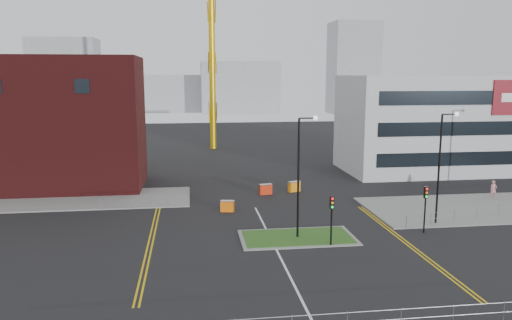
{
  "coord_description": "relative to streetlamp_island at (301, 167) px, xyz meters",
  "views": [
    {
      "loc": [
        -5.83,
        -27.12,
        12.1
      ],
      "look_at": [
        -0.35,
        13.88,
        5.0
      ],
      "focal_mm": 35.0,
      "sensor_mm": 36.0,
      "label": 1
    }
  ],
  "objects": [
    {
      "name": "skyline_c",
      "position": [
        42.78,
        117.0,
        8.59
      ],
      "size": [
        14.0,
        12.0,
        28.0
      ],
      "primitive_type": "cube",
      "color": "gray",
      "rests_on": "ground"
    },
    {
      "name": "centre_line",
      "position": [
        -2.22,
        -6.0,
        -5.41
      ],
      "size": [
        0.15,
        30.0,
        0.01
      ],
      "primitive_type": "cube",
      "color": "silver",
      "rests_on": "ground"
    },
    {
      "name": "office_block",
      "position": [
        23.79,
        23.97,
        0.59
      ],
      "size": [
        25.0,
        12.2,
        12.0
      ],
      "color": "#BABCBF",
      "rests_on": "ground"
    },
    {
      "name": "pavement_left",
      "position": [
        -22.22,
        14.0,
        -5.35
      ],
      "size": [
        28.0,
        8.0,
        0.12
      ],
      "primitive_type": "cube",
      "color": "slate",
      "rests_on": "ground"
    },
    {
      "name": "brick_building",
      "position": [
        -25.19,
        20.0,
        1.44
      ],
      "size": [
        24.2,
        10.07,
        14.24
      ],
      "color": "#4B1213",
      "rests_on": "ground"
    },
    {
      "name": "skyline_b",
      "position": [
        7.78,
        122.0,
        2.59
      ],
      "size": [
        24.0,
        12.0,
        16.0
      ],
      "primitive_type": "cube",
      "color": "gray",
      "rests_on": "ground"
    },
    {
      "name": "yellow_left_b",
      "position": [
        -10.92,
        2.0,
        -5.41
      ],
      "size": [
        0.12,
        24.0,
        0.01
      ],
      "primitive_type": "cube",
      "color": "gold",
      "rests_on": "ground"
    },
    {
      "name": "yellow_right_a",
      "position": [
        7.28,
        -2.0,
        -5.41
      ],
      "size": [
        0.12,
        20.0,
        0.01
      ],
      "primitive_type": "cube",
      "color": "gold",
      "rests_on": "ground"
    },
    {
      "name": "barrier_left",
      "position": [
        -4.87,
        8.0,
        -4.86
      ],
      "size": [
        1.27,
        0.61,
        1.03
      ],
      "color": "orange",
      "rests_on": "ground"
    },
    {
      "name": "skyline_d",
      "position": [
        -10.22,
        132.0,
        0.59
      ],
      "size": [
        30.0,
        12.0,
        12.0
      ],
      "primitive_type": "cube",
      "color": "gray",
      "rests_on": "ground"
    },
    {
      "name": "streetlamp_right_near",
      "position": [
        12.0,
        2.0,
        0.0
      ],
      "size": [
        1.46,
        0.36,
        9.18
      ],
      "color": "black",
      "rests_on": "ground"
    },
    {
      "name": "barrier_mid",
      "position": [
        -0.5,
        13.97,
        -4.82
      ],
      "size": [
        1.35,
        0.66,
        1.08
      ],
      "color": "red",
      "rests_on": "ground"
    },
    {
      "name": "railing_left",
      "position": [
        -13.22,
        10.0,
        -4.67
      ],
      "size": [
        6.05,
        0.05,
        1.1
      ],
      "color": "gray",
      "rests_on": "ground"
    },
    {
      "name": "skyline_a",
      "position": [
        -42.22,
        112.0,
        5.59
      ],
      "size": [
        18.0,
        12.0,
        22.0
      ],
      "primitive_type": "cube",
      "color": "gray",
      "rests_on": "ground"
    },
    {
      "name": "barrier_right",
      "position": [
        2.65,
        14.78,
        -4.82
      ],
      "size": [
        1.38,
        0.88,
        1.1
      ],
      "color": "orange",
      "rests_on": "ground"
    },
    {
      "name": "pedestrian",
      "position": [
        21.46,
        9.2,
        -4.5
      ],
      "size": [
        0.67,
        0.44,
        1.83
      ],
      "primitive_type": "imported",
      "rotation": [
        0.0,
        0.0,
        0.01
      ],
      "color": "#CF8586",
      "rests_on": "ground"
    },
    {
      "name": "pavement_right",
      "position": [
        19.78,
        6.0,
        -5.35
      ],
      "size": [
        24.0,
        10.0,
        0.12
      ],
      "primitive_type": "cube",
      "color": "slate",
      "rests_on": "ground"
    },
    {
      "name": "grass_island",
      "position": [
        -0.22,
        0.0,
        -5.35
      ],
      "size": [
        8.0,
        4.0,
        0.12
      ],
      "primitive_type": "cube",
      "color": "#264A18",
      "rests_on": "ground"
    },
    {
      "name": "traffic_light_right",
      "position": [
        9.78,
        -0.02,
        -2.85
      ],
      "size": [
        0.28,
        0.33,
        3.65
      ],
      "color": "black",
      "rests_on": "ground"
    },
    {
      "name": "railing_right",
      "position": [
        18.28,
        3.5,
        -4.63
      ],
      "size": [
        19.05,
        5.05,
        1.1
      ],
      "color": "gray",
      "rests_on": "ground"
    },
    {
      "name": "yellow_right_b",
      "position": [
        7.58,
        -2.0,
        -5.41
      ],
      "size": [
        0.12,
        20.0,
        0.01
      ],
      "primitive_type": "cube",
      "color": "gold",
      "rests_on": "ground"
    },
    {
      "name": "island_kerb",
      "position": [
        -0.22,
        0.0,
        -5.37
      ],
      "size": [
        8.6,
        4.6,
        0.08
      ],
      "primitive_type": "cube",
      "color": "slate",
      "rests_on": "ground"
    },
    {
      "name": "streetlamp_island",
      "position": [
        0.0,
        0.0,
        0.0
      ],
      "size": [
        1.46,
        0.36,
        9.18
      ],
      "color": "black",
      "rests_on": "ground"
    },
    {
      "name": "yellow_left_a",
      "position": [
        -11.22,
        2.0,
        -5.41
      ],
      "size": [
        0.12,
        24.0,
        0.01
      ],
      "primitive_type": "cube",
      "color": "gold",
      "rests_on": "ground"
    },
    {
      "name": "traffic_light_island",
      "position": [
        1.78,
        -2.02,
        -2.85
      ],
      "size": [
        0.28,
        0.33,
        3.65
      ],
      "color": "black",
      "rests_on": "ground"
    },
    {
      "name": "railing_front",
      "position": [
        -2.22,
        -14.0,
        -4.63
      ],
      "size": [
        24.05,
        0.05,
        1.1
      ],
      "color": "gray",
      "rests_on": "ground"
    },
    {
      "name": "ground",
      "position": [
        -2.22,
        -8.0,
        -5.41
      ],
      "size": [
        200.0,
        200.0,
        0.0
      ],
      "primitive_type": "plane",
      "color": "black",
      "rests_on": "ground"
    }
  ]
}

